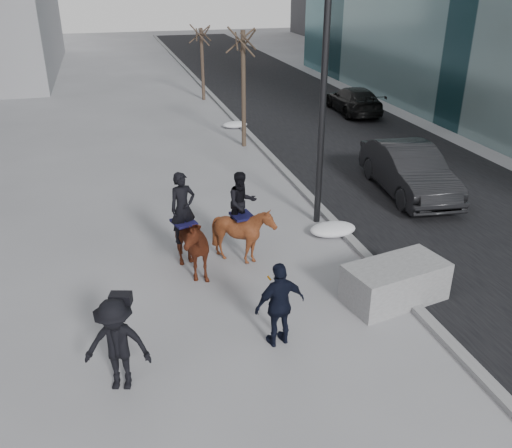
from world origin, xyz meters
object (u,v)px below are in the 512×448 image
object	(u,v)px
planter	(395,282)
mounted_right	(243,227)
car_near	(409,170)
mounted_left	(185,238)

from	to	relation	value
planter	mounted_right	xyz separation A→B (m)	(-2.75, 2.61, 0.48)
car_near	mounted_right	distance (m)	6.93
planter	mounted_left	xyz separation A→B (m)	(-4.20, 2.38, 0.49)
planter	mounted_left	distance (m)	4.86
planter	mounted_right	distance (m)	3.83
car_near	mounted_right	xyz separation A→B (m)	(-6.24, -3.00, 0.13)
car_near	mounted_left	world-z (taller)	mounted_left
car_near	mounted_left	distance (m)	8.35
planter	mounted_left	size ratio (longest dim) A/B	0.88
mounted_left	mounted_right	distance (m)	1.47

